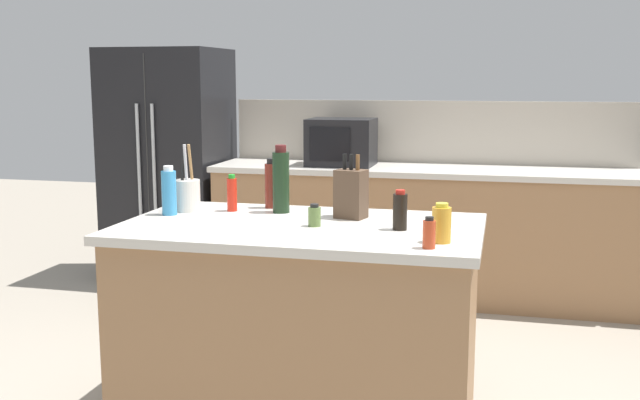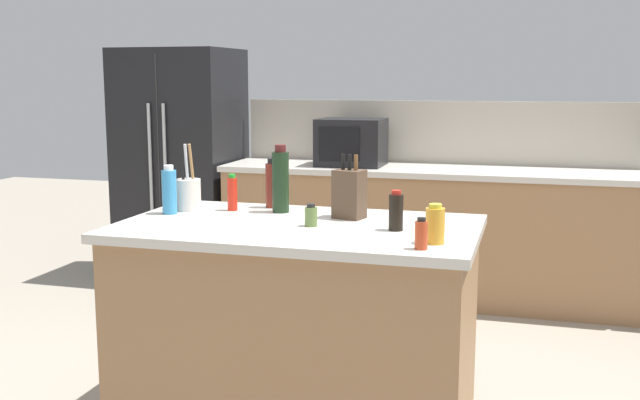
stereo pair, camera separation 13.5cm
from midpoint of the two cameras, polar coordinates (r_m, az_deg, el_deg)
The scene contains 15 objects.
back_counter_run at distance 5.40m, azimuth 9.24°, elevation -2.52°, with size 3.01×0.66×0.94m.
wall_backsplash at distance 5.62m, azimuth 9.82°, elevation 5.11°, with size 2.97×0.03×0.46m, color #B2A899.
kitchen_island at distance 3.37m, azimuth -0.50°, elevation -9.66°, with size 1.56×0.91×0.94m.
refrigerator at distance 5.94m, azimuth -9.88°, elevation 2.64°, with size 0.86×0.75×1.79m.
microwave at distance 5.41m, azimuth 3.12°, elevation 4.43°, with size 0.47×0.39×0.34m.
knife_block at distance 3.37m, azimuth 3.40°, elevation 0.50°, with size 0.15×0.13×0.29m.
utensil_crock at distance 3.61m, azimuth -8.96°, elevation 0.51°, with size 0.12×0.12×0.32m.
spice_jar_oregano at distance 3.19m, azimuth 0.52°, elevation -1.23°, with size 0.05×0.05×0.10m.
honey_jar at distance 2.90m, azimuth 10.08°, elevation -1.88°, with size 0.07×0.07×0.15m.
spice_jar_paprika at distance 2.80m, azimuth 9.10°, elevation -2.61°, with size 0.05×0.05×0.12m.
vinegar_bottle at distance 3.64m, azimuth -2.62°, elevation 1.19°, with size 0.06×0.06×0.24m.
dish_soap_bottle at distance 3.53m, azimuth -10.34°, elevation 0.68°, with size 0.07×0.07×0.23m.
soy_sauce_bottle at distance 3.12m, azimuth 7.05°, elevation -0.89°, with size 0.06×0.06×0.17m.
hot_sauce_bottle at distance 3.58m, azimuth -5.63°, elevation 0.50°, with size 0.05×0.05×0.18m.
wine_bottle at distance 3.51m, azimuth -1.92°, elevation 1.48°, with size 0.08×0.08×0.32m.
Camera 2 is at (0.97, -3.04, 1.57)m, focal length 42.00 mm.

